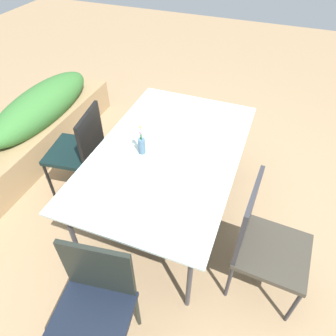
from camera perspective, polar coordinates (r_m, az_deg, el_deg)
name	(u,v)px	position (r m, az deg, el deg)	size (l,w,h in m)	color
ground_plane	(166,217)	(2.97, -0.29, -9.17)	(12.00, 12.00, 0.00)	#9E7F5B
dining_table	(168,155)	(2.50, 0.00, 2.53)	(1.80, 1.13, 0.76)	#B2C6C1
chair_near_left	(263,239)	(2.29, 17.27, -12.54)	(0.52, 0.52, 0.98)	#3C382E
chair_end_left	(94,304)	(2.03, -13.72, -23.44)	(0.52, 0.52, 0.91)	black
chair_far_side	(80,148)	(2.97, -16.09, 3.66)	(0.52, 0.52, 0.94)	black
flower_vase	(141,143)	(2.40, -4.99, 4.76)	(0.06, 0.06, 0.26)	slate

